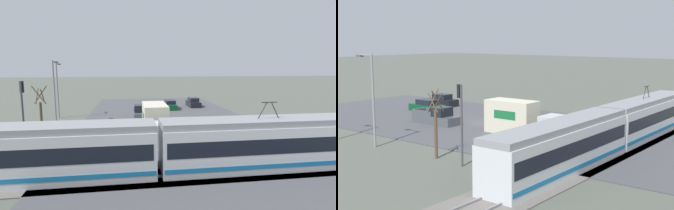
# 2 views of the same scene
# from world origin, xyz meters

# --- Properties ---
(ground_plane) EXTENTS (320.00, 320.00, 0.00)m
(ground_plane) POSITION_xyz_m (0.00, 0.00, 0.00)
(ground_plane) COLOR #565B51
(road_surface) EXTENTS (21.82, 50.67, 0.08)m
(road_surface) POSITION_xyz_m (0.00, 0.00, 0.04)
(road_surface) COLOR #4C4C51
(road_surface) RESTS_ON ground
(rail_bed) EXTENTS (69.66, 4.40, 0.22)m
(rail_bed) POSITION_xyz_m (0.00, 15.90, 0.05)
(rail_bed) COLOR slate
(rail_bed) RESTS_ON ground
(light_rail_tram) EXTENTS (30.15, 2.83, 4.58)m
(light_rail_tram) POSITION_xyz_m (3.24, 15.90, 1.76)
(light_rail_tram) COLOR silver
(light_rail_tram) RESTS_ON ground
(box_truck) EXTENTS (2.39, 8.48, 3.13)m
(box_truck) POSITION_xyz_m (2.43, 6.66, 1.52)
(box_truck) COLOR silver
(box_truck) RESTS_ON ground
(pickup_truck) EXTENTS (1.97, 5.40, 1.84)m
(pickup_truck) POSITION_xyz_m (3.47, -3.64, 0.77)
(pickup_truck) COLOR #4C5156
(pickup_truck) RESTS_ON ground
(sedan_car_0) EXTENTS (1.84, 4.77, 1.46)m
(sedan_car_0) POSITION_xyz_m (-1.74, -10.67, 0.68)
(sedan_car_0) COLOR #0C4723
(sedan_car_0) RESTS_ON ground
(sedan_car_1) EXTENTS (1.87, 4.32, 1.57)m
(sedan_car_1) POSITION_xyz_m (-6.19, -12.51, 0.73)
(sedan_car_1) COLOR black
(sedan_car_1) RESTS_ON ground
(traffic_light_pole) EXTENTS (0.28, 0.47, 5.87)m
(traffic_light_pole) POSITION_xyz_m (13.75, 9.42, 3.76)
(traffic_light_pole) COLOR #47474C
(traffic_light_pole) RESTS_ON ground
(street_tree) EXTENTS (1.25, 1.03, 5.29)m
(street_tree) POSITION_xyz_m (13.32, 6.42, 2.41)
(street_tree) COLOR brown
(street_tree) RESTS_ON ground
(street_lamp_near_crossing) EXTENTS (0.36, 1.95, 7.77)m
(street_lamp_near_crossing) POSITION_xyz_m (13.82, -0.56, 4.50)
(street_lamp_near_crossing) COLOR gray
(street_lamp_near_crossing) RESTS_ON ground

